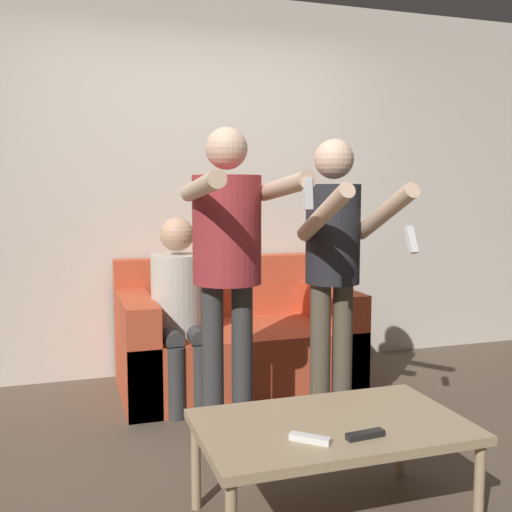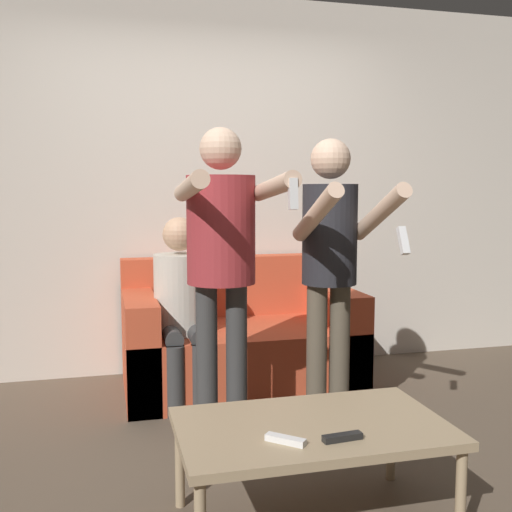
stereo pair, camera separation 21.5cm
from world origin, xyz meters
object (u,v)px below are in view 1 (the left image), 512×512
couch (235,344)px  person_seated (179,302)px  coffee_table (331,431)px  remote_far (310,439)px  person_standing_left (228,247)px  person_standing_right (334,255)px  remote_near (365,435)px

couch → person_seated: size_ratio=1.32×
coffee_table → remote_far: 0.22m
person_standing_left → person_standing_right: bearing=-0.0°
person_seated → remote_far: person_seated is taller
couch → person_standing_right: bearing=-72.5°
person_standing_right → remote_near: bearing=-108.7°
person_standing_left → coffee_table: 1.07m
person_standing_right → remote_near: person_standing_right is taller
person_standing_left → remote_far: bearing=-87.8°
couch → person_seated: 0.57m
couch → person_standing_right: size_ratio=0.96×
couch → remote_near: bearing=-91.4°
remote_near → person_standing_left: bearing=103.7°
coffee_table → person_seated: bearing=101.3°
person_standing_right → coffee_table: size_ratio=1.52×
couch → person_standing_right: (0.29, -0.93, 0.69)m
person_standing_right → remote_far: bearing=-119.3°
coffee_table → remote_near: size_ratio=6.84×
coffee_table → remote_near: remote_near is taller
person_standing_left → coffee_table: size_ratio=1.56×
person_standing_right → remote_near: (-0.34, -1.00, -0.54)m
person_standing_left → person_seated: 0.83m
person_standing_left → couch: bearing=72.5°
couch → remote_near: (-0.05, -1.93, 0.14)m
person_seated → remote_near: (0.36, -1.72, -0.21)m
person_seated → person_standing_right: bearing=-45.9°
person_standing_left → person_seated: bearing=99.3°
person_standing_left → person_standing_right: person_standing_left is taller
person_seated → remote_near: 1.77m
couch → coffee_table: size_ratio=1.46×
person_standing_right → coffee_table: (-0.39, -0.82, -0.59)m
person_standing_left → person_seated: (-0.12, 0.72, -0.40)m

